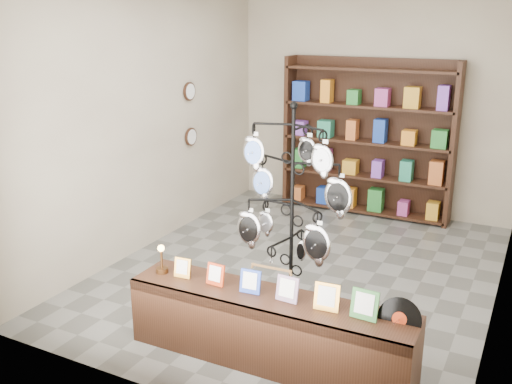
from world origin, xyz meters
TOP-DOWN VIEW (x-y plane):
  - ground at (0.00, 0.00)m, footprint 5.00×5.00m
  - room_envelope at (0.00, 0.00)m, footprint 5.00×5.00m
  - display_tree at (0.33, -1.08)m, footprint 1.05×0.90m
  - front_shelf at (0.44, -1.76)m, footprint 2.38×0.52m
  - back_shelving at (0.00, 2.30)m, footprint 2.42×0.36m
  - wall_clocks at (-1.97, 0.80)m, footprint 0.03×0.24m

SIDE VIEW (x-z plane):
  - ground at x=0.00m, z-range 0.00..0.00m
  - front_shelf at x=0.44m, z-range -0.13..0.72m
  - back_shelving at x=0.00m, z-range -0.07..2.13m
  - display_tree at x=0.33m, z-range 0.16..2.21m
  - wall_clocks at x=-1.97m, z-range 1.08..1.92m
  - room_envelope at x=0.00m, z-range -0.65..4.35m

